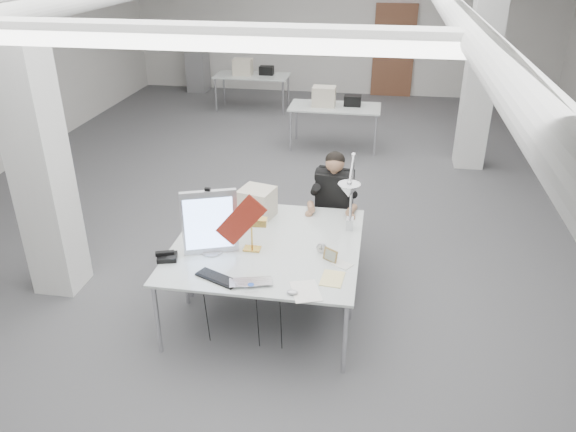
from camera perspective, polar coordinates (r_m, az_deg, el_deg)
name	(u,v)px	position (r m, az deg, el deg)	size (l,w,h in m)	color
room_shell	(303,93)	(7.14, 1.58, 12.38)	(10.04, 14.04, 3.24)	#4B4B4D
desk_main	(257,269)	(5.11, -3.16, -5.37)	(1.80, 0.90, 0.03)	silver
desk_second	(276,224)	(5.87, -1.28, -0.80)	(1.80, 0.90, 0.03)	silver
bg_desk_a	(335,107)	(10.12, 4.79, 10.97)	(1.60, 0.80, 0.03)	silver
bg_desk_b	(252,76)	(12.54, -3.67, 14.04)	(1.60, 0.80, 0.03)	silver
filing_cabinet	(198,66)	(14.39, -9.16, 14.80)	(0.45, 0.55, 1.20)	gray
office_chair	(333,214)	(6.49, 4.62, 0.20)	(0.56, 0.56, 1.14)	black
seated_person	(334,190)	(6.30, 4.69, 2.69)	(0.51, 0.64, 0.96)	black
monitor	(210,222)	(5.22, -7.95, -0.65)	(0.51, 0.05, 0.64)	silver
pennant	(241,220)	(5.09, -4.80, -0.45)	(0.52, 0.01, 0.22)	maroon
keyboard	(217,278)	(4.96, -7.18, -6.28)	(0.41, 0.14, 0.02)	black
laptop	(251,286)	(4.82, -3.78, -7.12)	(0.37, 0.24, 0.03)	#B6B5BA
mouse	(292,292)	(4.72, 0.44, -7.76)	(0.10, 0.06, 0.04)	#B9B9BE
bankers_lamp	(252,232)	(5.29, -3.72, -1.66)	(0.33, 0.13, 0.38)	gold
desk_phone	(167,257)	(5.32, -12.16, -4.12)	(0.18, 0.16, 0.04)	black
picture_frame_left	(202,237)	(5.54, -8.77, -2.14)	(0.13, 0.01, 0.10)	tan
picture_frame_right	(330,255)	(5.18, 4.32, -3.98)	(0.15, 0.01, 0.12)	#9C7B43
desk_clock	(321,248)	(5.31, 3.42, -3.23)	(0.10, 0.10, 0.03)	#B2B1B6
paper_stack_a	(306,291)	(4.77, 1.81, -7.64)	(0.23, 0.33, 0.01)	white
paper_stack_b	(332,279)	(4.94, 4.53, -6.36)	(0.19, 0.26, 0.01)	#FFEB98
paper_stack_c	(342,264)	(5.16, 5.50, -4.92)	(0.18, 0.12, 0.01)	silver
beige_monitor	(257,203)	(5.94, -3.16, 1.35)	(0.34, 0.32, 0.32)	beige
architect_lamp	(350,203)	(5.37, 6.30, 1.35)	(0.22, 0.64, 0.83)	silver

